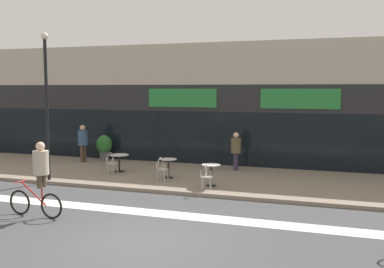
# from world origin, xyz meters

# --- Properties ---
(ground_plane) EXTENTS (120.00, 120.00, 0.00)m
(ground_plane) POSITION_xyz_m (0.00, 0.00, 0.00)
(ground_plane) COLOR #424244
(sidewalk_slab) EXTENTS (40.00, 5.50, 0.12)m
(sidewalk_slab) POSITION_xyz_m (0.00, 7.25, 0.06)
(sidewalk_slab) COLOR gray
(sidewalk_slab) RESTS_ON ground
(storefront_facade) EXTENTS (40.00, 4.06, 5.59)m
(storefront_facade) POSITION_xyz_m (0.00, 11.96, 2.78)
(storefront_facade) COLOR #B2A899
(storefront_facade) RESTS_ON ground
(bike_lane_stripe) EXTENTS (36.00, 0.70, 0.01)m
(bike_lane_stripe) POSITION_xyz_m (0.00, 2.23, 0.00)
(bike_lane_stripe) COLOR silver
(bike_lane_stripe) RESTS_ON ground
(bistro_table_0) EXTENTS (0.79, 0.79, 0.71)m
(bistro_table_0) POSITION_xyz_m (-4.34, 7.08, 0.64)
(bistro_table_0) COLOR black
(bistro_table_0) RESTS_ON sidewalk_slab
(bistro_table_1) EXTENTS (0.65, 0.65, 0.74)m
(bistro_table_1) POSITION_xyz_m (-1.93, 6.53, 0.64)
(bistro_table_1) COLOR black
(bistro_table_1) RESTS_ON sidewalk_slab
(bistro_table_2) EXTENTS (0.66, 0.66, 0.77)m
(bistro_table_2) POSITION_xyz_m (0.03, 5.67, 0.66)
(bistro_table_2) COLOR black
(bistro_table_2) RESTS_ON sidewalk_slab
(cafe_chair_0_near) EXTENTS (0.44, 0.59, 0.90)m
(cafe_chair_0_near) POSITION_xyz_m (-4.34, 6.45, 0.64)
(cafe_chair_0_near) COLOR #B7B2AD
(cafe_chair_0_near) RESTS_ON sidewalk_slab
(cafe_chair_1_near) EXTENTS (0.44, 0.60, 0.90)m
(cafe_chair_1_near) POSITION_xyz_m (-1.94, 5.90, 0.64)
(cafe_chair_1_near) COLOR #B7B2AD
(cafe_chair_1_near) RESTS_ON sidewalk_slab
(cafe_chair_2_near) EXTENTS (0.45, 0.60, 0.90)m
(cafe_chair_2_near) POSITION_xyz_m (0.05, 5.05, 0.64)
(cafe_chair_2_near) COLOR #B7B2AD
(cafe_chair_2_near) RESTS_ON sidewalk_slab
(planter_pot) EXTENTS (0.75, 0.75, 1.22)m
(planter_pot) POSITION_xyz_m (-6.42, 9.52, 0.80)
(planter_pot) COLOR #4C4C51
(planter_pot) RESTS_ON sidewalk_slab
(lamp_post) EXTENTS (0.26, 0.26, 5.47)m
(lamp_post) POSITION_xyz_m (-6.07, 4.76, 3.26)
(lamp_post) COLOR black
(lamp_post) RESTS_ON sidewalk_slab
(cyclist_0) EXTENTS (1.81, 0.51, 2.11)m
(cyclist_0) POSITION_xyz_m (-3.46, 0.83, 1.19)
(cyclist_0) COLOR black
(cyclist_0) RESTS_ON ground
(pedestrian_near_end) EXTENTS (0.52, 0.52, 1.74)m
(pedestrian_near_end) POSITION_xyz_m (-7.11, 8.75, 1.15)
(pedestrian_near_end) COLOR #4C3D2D
(pedestrian_near_end) RESTS_ON sidewalk_slab
(pedestrian_far_end) EXTENTS (0.45, 0.45, 1.60)m
(pedestrian_far_end) POSITION_xyz_m (0.15, 8.96, 1.07)
(pedestrian_far_end) COLOR #382D47
(pedestrian_far_end) RESTS_ON sidewalk_slab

